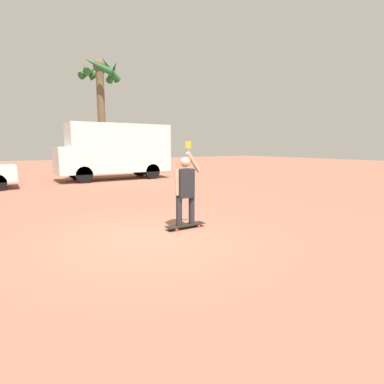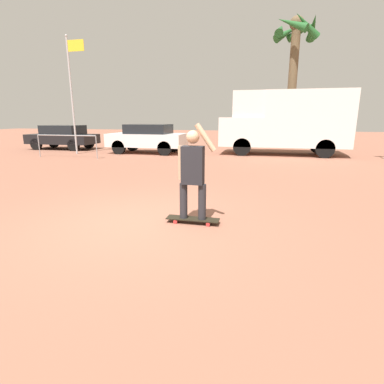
{
  "view_description": "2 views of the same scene",
  "coord_description": "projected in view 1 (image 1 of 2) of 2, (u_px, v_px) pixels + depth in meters",
  "views": [
    {
      "loc": [
        -2.61,
        -5.59,
        1.9
      ],
      "look_at": [
        1.25,
        0.41,
        0.8
      ],
      "focal_mm": 28.0,
      "sensor_mm": 36.0,
      "label": 1
    },
    {
      "loc": [
        2.12,
        -4.81,
        1.86
      ],
      "look_at": [
        0.81,
        0.62,
        0.47
      ],
      "focal_mm": 28.0,
      "sensor_mm": 36.0,
      "label": 2
    }
  ],
  "objects": [
    {
      "name": "person_skateboarder",
      "position": [
        185.0,
        187.0,
        6.84
      ],
      "size": [
        0.67,
        0.22,
        1.69
      ],
      "color": "#28282D",
      "rests_on": "skateboard"
    },
    {
      "name": "palm_tree_near_van",
      "position": [
        100.0,
        88.0,
        20.26
      ],
      "size": [
        2.73,
        2.92,
        7.65
      ],
      "color": "brown",
      "rests_on": "ground_plane"
    },
    {
      "name": "ground_plane",
      "position": [
        153.0,
        237.0,
        6.33
      ],
      "size": [
        80.0,
        80.0,
        0.0
      ],
      "primitive_type": "plane",
      "color": "#935B47"
    },
    {
      "name": "street_sign",
      "position": [
        188.0,
        154.0,
        18.98
      ],
      "size": [
        0.44,
        0.06,
        2.21
      ],
      "color": "#B7B7BC",
      "rests_on": "ground_plane"
    },
    {
      "name": "skateboard",
      "position": [
        185.0,
        225.0,
        6.98
      ],
      "size": [
        0.96,
        0.25,
        0.09
      ],
      "color": "black",
      "rests_on": "ground_plane"
    },
    {
      "name": "camper_van",
      "position": [
        117.0,
        150.0,
        17.16
      ],
      "size": [
        6.24,
        2.11,
        3.13
      ],
      "color": "black",
      "rests_on": "ground_plane"
    }
  ]
}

